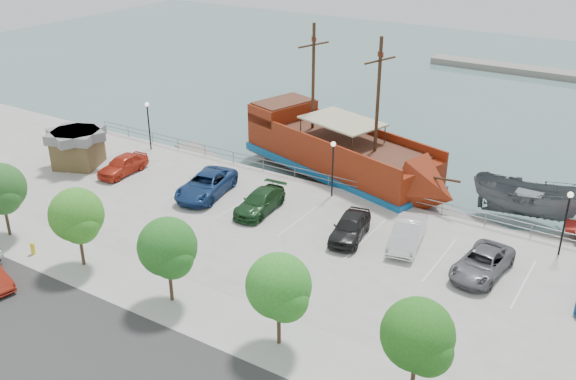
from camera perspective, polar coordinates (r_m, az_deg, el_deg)
The scene contains 25 objects.
ground at distance 43.05m, azimuth -0.29°, elevation -4.87°, with size 160.00×160.00×0.00m, color #416361.
street at distance 32.51m, azimuth -16.12°, elevation -15.01°, with size 100.00×8.00×0.04m, color #353333.
sidewalk at distance 35.78m, azimuth -9.04°, elevation -10.12°, with size 100.00×4.00×0.05m, color #A19F99.
seawall_railing at distance 48.42m, azimuth 4.66°, elevation 0.59°, with size 50.00×0.06×1.00m.
pirate_ship at distance 51.31m, azimuth 5.73°, elevation 2.72°, with size 20.59×10.92×12.75m.
patrol_boat at distance 48.29m, azimuth 20.50°, elevation -1.08°, with size 2.95×7.84×3.03m, color #52575A.
dock_west at distance 57.53m, azimuth -7.69°, elevation 3.03°, with size 6.76×1.93×0.39m, color gray.
dock_mid at distance 47.16m, azimuth 15.43°, elevation -2.76°, with size 7.06×2.02×0.40m, color gray.
dock_east at distance 46.17m, azimuth 22.33°, elevation -4.42°, with size 7.69×2.20×0.44m, color gray.
shed at distance 55.06m, azimuth -18.21°, elevation 3.66°, with size 4.81×4.81×3.03m.
fire_hydrant at distance 42.78m, azimuth -21.75°, elevation -4.81°, with size 0.29×0.29×0.83m.
lamp_post_left at distance 56.57m, azimuth -12.33°, elevation 6.33°, with size 0.36×0.36×4.28m.
lamp_post_mid at distance 46.41m, azimuth 4.01°, elevation 2.75°, with size 0.36×0.36×4.28m.
lamp_post_right at distance 42.05m, azimuth 23.55°, elevation -1.82°, with size 0.36×0.36×4.28m.
tree_b at distance 44.40m, azimuth -24.13°, elevation -0.03°, with size 3.30×3.20×5.00m.
tree_c at distance 39.13m, azimuth -18.22°, elevation -2.32°, with size 3.30×3.20×5.00m.
tree_d at distance 34.49m, azimuth -10.56°, elevation -5.23°, with size 3.30×3.20×5.00m.
tree_e at distance 30.75m, azimuth -0.69°, elevation -8.80°, with size 3.30×3.20×5.00m.
tree_f at distance 28.27m, azimuth 11.65°, elevation -12.79°, with size 3.30×3.20×5.00m.
parked_car_a at distance 52.67m, azimuth -14.47°, elevation 2.20°, with size 1.83×4.55×1.55m, color red.
parked_car_c at distance 47.71m, azimuth -7.30°, elevation 0.48°, with size 2.76×5.99×1.66m, color navy.
parked_car_d at distance 44.96m, azimuth -2.52°, elevation -1.05°, with size 2.03×5.00×1.45m, color #1B3F1E.
parked_car_e at distance 41.63m, azimuth 5.54°, elevation -3.27°, with size 1.90×4.72×1.61m, color black.
parked_car_f at distance 41.30m, azimuth 10.56°, elevation -3.85°, with size 1.70×4.86×1.60m, color silver.
parked_car_g at distance 39.35m, azimuth 16.86°, elevation -6.24°, with size 2.40×5.21×1.45m, color #5C5C61.
Camera 1 is at (20.07, -31.58, 20.30)m, focal length 40.00 mm.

